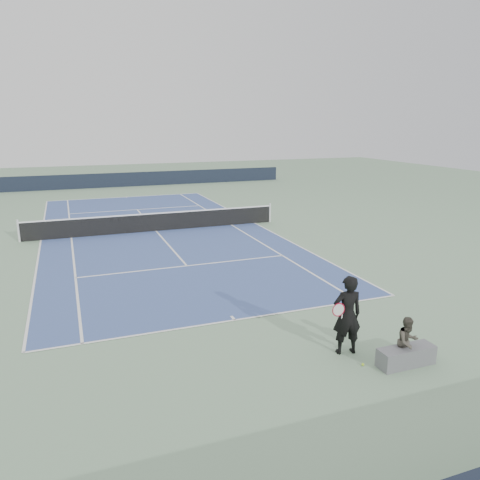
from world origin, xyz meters
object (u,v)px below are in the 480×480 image
object	(u,v)px
tennis_player	(347,315)
tennis_ball	(363,364)
tennis_net	(156,222)
spectator_bench	(407,349)

from	to	relation	value
tennis_player	tennis_ball	world-z (taller)	tennis_player
tennis_player	tennis_net	bearing A→B (deg)	97.32
tennis_player	spectator_bench	xyz separation A→B (m)	(0.98, -1.01, -0.57)
tennis_player	spectator_bench	world-z (taller)	tennis_player
spectator_bench	tennis_net	bearing A→B (deg)	100.36
tennis_player	tennis_ball	distance (m)	1.18
tennis_ball	spectator_bench	distance (m)	1.07
tennis_net	tennis_player	world-z (taller)	tennis_player
tennis_net	tennis_ball	size ratio (longest dim) A/B	198.50
tennis_player	tennis_ball	xyz separation A→B (m)	(0.03, -0.70, -0.95)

